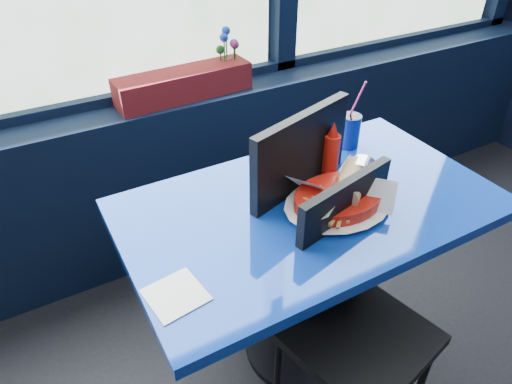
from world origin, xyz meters
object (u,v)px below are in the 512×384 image
ketchup_bottle (331,153)px  food_basket (340,196)px  chair_near_front (350,300)px  planter_box (184,84)px  near_table (308,244)px  flower_vase (229,68)px  soda_cup (350,130)px  chair_near_back (287,203)px

ketchup_bottle → food_basket: bearing=-116.3°
chair_near_front → ketchup_bottle: (0.13, 0.33, 0.33)m
planter_box → near_table: bearing=-86.9°
flower_vase → soda_cup: size_ratio=0.97×
near_table → soda_cup: 0.47m
chair_near_back → near_table: bearing=59.5°
near_table → food_basket: bearing=-44.7°
chair_near_front → planter_box: 1.14m
food_basket → ketchup_bottle: ketchup_bottle is taller
chair_near_back → food_basket: bearing=75.0°
chair_near_front → planter_box: size_ratio=1.50×
food_basket → soda_cup: 0.40m
chair_near_back → flower_vase: flower_vase is taller
planter_box → food_basket: bearing=-83.4°
soda_cup → chair_near_front: bearing=-125.0°
flower_vase → planter_box: bearing=-174.4°
chair_near_back → ketchup_bottle: bearing=109.5°
near_table → ketchup_bottle: ketchup_bottle is taller
flower_vase → ketchup_bottle: (-0.01, -0.77, -0.04)m
near_table → flower_vase: 0.94m
near_table → chair_near_front: bearing=-88.5°
chair_near_back → soda_cup: chair_near_back is taller
chair_near_front → chair_near_back: 0.45m
chair_near_back → soda_cup: 0.36m
chair_near_back → ketchup_bottle: 0.30m
planter_box → soda_cup: 0.74m
ketchup_bottle → chair_near_back: bearing=126.9°
flower_vase → food_basket: flower_vase is taller
chair_near_back → soda_cup: (0.28, 0.01, 0.23)m
chair_near_front → food_basket: chair_near_front is taller
chair_near_back → ketchup_bottle: (0.09, -0.12, 0.26)m
flower_vase → ketchup_bottle: size_ratio=1.25×
chair_near_front → planter_box: bearing=82.0°
chair_near_front → food_basket: (0.06, 0.17, 0.28)m
near_table → chair_near_back: bearing=76.9°
planter_box → ketchup_bottle: 0.78m
planter_box → chair_near_back: bearing=-80.6°
soda_cup → food_basket: bearing=-132.5°
food_basket → chair_near_front: bearing=-121.3°
near_table → ketchup_bottle: (0.14, 0.10, 0.27)m
food_basket → soda_cup: bearing=34.3°
chair_near_back → food_basket: chair_near_back is taller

